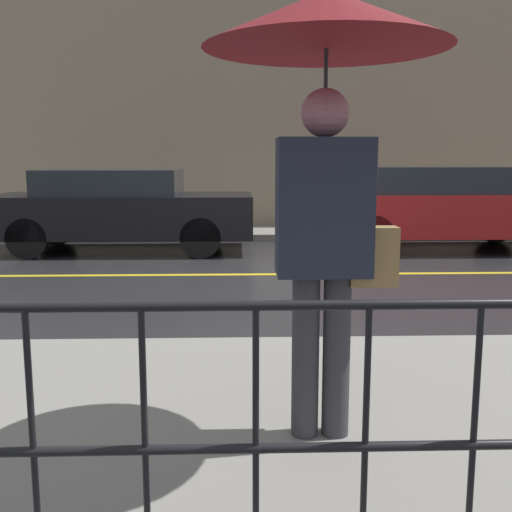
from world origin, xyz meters
name	(u,v)px	position (x,y,z in m)	size (l,w,h in m)	color
ground_plane	(298,274)	(0.00, 0.00, 0.00)	(80.00, 80.00, 0.00)	#262628
sidewalk_near	(384,423)	(0.00, -4.89, 0.07)	(28.00, 2.98, 0.13)	gray
sidewalk_far	(277,233)	(0.00, 4.24, 0.07)	(28.00, 1.69, 0.13)	gray
lane_marking	(298,274)	(0.00, 0.00, 0.00)	(25.20, 0.12, 0.01)	gold
building_storefront	(275,103)	(0.00, 5.24, 2.80)	(28.00, 0.30, 5.59)	gray
railing_foreground	(476,396)	(0.00, -6.13, 0.74)	(12.00, 0.04, 0.96)	black
pedestrian	(327,82)	(-0.40, -5.15, 1.93)	(1.19, 1.19, 2.22)	#333338
car_black	(121,209)	(-2.84, 2.28, 0.73)	(4.44, 1.84, 1.40)	black
car_red	(438,206)	(2.69, 2.28, 0.76)	(4.41, 1.93, 1.45)	maroon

